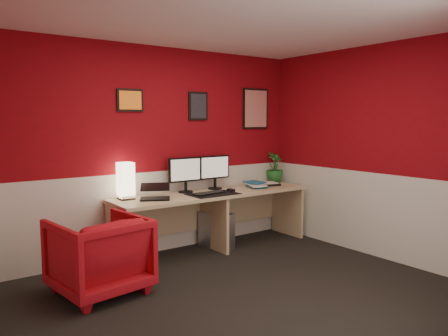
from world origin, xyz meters
TOP-DOWN VIEW (x-y plane):
  - ground at (0.00, 0.00)m, footprint 4.00×3.50m
  - ceiling at (0.00, 0.00)m, footprint 4.00×3.50m
  - wall_back at (0.00, 1.75)m, footprint 4.00×0.01m
  - wall_front at (0.00, -1.75)m, footprint 4.00×0.01m
  - wall_left at (-2.00, 0.00)m, footprint 0.01×3.50m
  - wall_right at (2.00, 0.00)m, footprint 0.01×3.50m
  - wainscot_back at (0.00, 1.75)m, footprint 4.00×0.01m
  - wainscot_front at (0.00, -1.75)m, footprint 4.00×0.01m
  - wainscot_left at (-2.00, 0.00)m, footprint 0.01×3.50m
  - wainscot_right at (2.00, 0.00)m, footprint 0.01×3.50m
  - desk at (0.59, 1.41)m, footprint 2.60×0.65m
  - shoji_lamp at (-0.49, 1.59)m, footprint 0.16×0.16m
  - laptop at (-0.24, 1.38)m, footprint 0.40×0.36m
  - monitor_left at (0.29, 1.59)m, footprint 0.45×0.06m
  - monitor_right at (0.74, 1.60)m, footprint 0.45×0.06m
  - desk_mat at (0.49, 1.28)m, footprint 0.60×0.38m
  - keyboard at (0.45, 1.31)m, footprint 0.44×0.21m
  - mouse at (0.78, 1.31)m, footprint 0.06×0.10m
  - book_bottom at (1.17, 1.40)m, footprint 0.25×0.30m
  - book_middle at (1.14, 1.39)m, footprint 0.31×0.35m
  - book_top at (1.17, 1.42)m, footprint 0.20×0.27m
  - zen_tray at (1.48, 1.45)m, footprint 0.40×0.33m
  - potted_plant at (1.80, 1.61)m, footprint 0.29×0.29m
  - pc_tower at (0.67, 1.47)m, footprint 0.31×0.49m
  - armchair at (-1.07, 0.89)m, footprint 0.88×0.90m
  - art_left at (-0.35, 1.74)m, footprint 0.32×0.02m
  - art_center at (0.58, 1.74)m, footprint 0.28×0.02m
  - art_right at (1.53, 1.74)m, footprint 0.44×0.02m

SIDE VIEW (x-z plane):
  - ground at x=0.00m, z-range -0.01..0.01m
  - pc_tower at x=0.67m, z-range 0.00..0.45m
  - desk at x=0.59m, z-range 0.00..0.73m
  - armchair at x=-1.07m, z-range 0.00..0.73m
  - wainscot_back at x=0.00m, z-range 0.00..1.00m
  - wainscot_front at x=0.00m, z-range 0.00..1.00m
  - wainscot_left at x=-2.00m, z-range 0.00..1.00m
  - wainscot_right at x=2.00m, z-range 0.00..1.00m
  - desk_mat at x=0.49m, z-range 0.73..0.74m
  - book_bottom at x=1.17m, z-range 0.73..0.76m
  - keyboard at x=0.45m, z-range 0.74..0.75m
  - zen_tray at x=1.48m, z-range 0.73..0.76m
  - mouse at x=0.78m, z-range 0.74..0.77m
  - book_middle at x=1.14m, z-range 0.76..0.78m
  - book_top at x=1.17m, z-range 0.78..0.81m
  - laptop at x=-0.24m, z-range 0.73..0.95m
  - shoji_lamp at x=-0.49m, z-range 0.73..1.13m
  - potted_plant at x=1.80m, z-range 0.73..1.16m
  - monitor_left at x=0.29m, z-range 0.73..1.31m
  - monitor_right at x=0.74m, z-range 0.73..1.31m
  - wall_back at x=0.00m, z-range 0.00..2.50m
  - wall_front at x=0.00m, z-range 0.00..2.50m
  - wall_left at x=-2.00m, z-range 0.00..2.50m
  - wall_right at x=2.00m, z-range 0.00..2.50m
  - art_right at x=1.53m, z-range 1.50..2.06m
  - art_center at x=0.58m, z-range 1.62..1.98m
  - art_left at x=-0.35m, z-range 1.72..1.98m
  - ceiling at x=0.00m, z-range 2.50..2.50m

